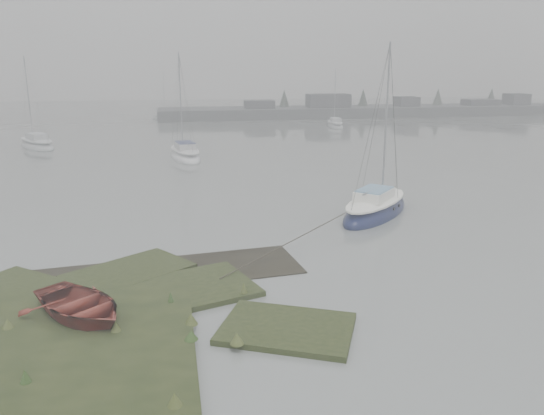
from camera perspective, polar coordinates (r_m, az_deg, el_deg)
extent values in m
plane|color=slate|center=(43.85, -7.64, 5.60)|extent=(160.00, 160.00, 0.00)
cube|color=#4C4F51|center=(80.64, 9.97, 10.10)|extent=(60.00, 8.00, 1.60)
cube|color=#424247|center=(75.46, -1.38, 10.61)|extent=(4.00, 3.00, 2.20)
cube|color=#424247|center=(77.69, 6.05, 10.95)|extent=(6.00, 3.00, 3.00)
cube|color=#424247|center=(81.97, 14.25, 10.61)|extent=(3.00, 3.00, 2.50)
cube|color=#424247|center=(87.69, 21.48, 10.13)|extent=(5.00, 3.00, 2.00)
cube|color=#424247|center=(90.98, 24.76, 10.20)|extent=(3.00, 3.00, 2.80)
cone|color=#384238|center=(78.11, 1.32, 11.34)|extent=(2.00, 2.00, 3.50)
cone|color=#384238|center=(81.47, 9.77, 11.28)|extent=(2.00, 2.00, 3.50)
cone|color=#384238|center=(86.38, 17.39, 11.02)|extent=(2.00, 2.00, 3.50)
cone|color=#384238|center=(90.93, 22.50, 10.74)|extent=(2.00, 2.00, 3.50)
ellipsoid|color=#0E143A|center=(26.21, 11.06, -0.55)|extent=(5.71, 5.90, 1.50)
ellipsoid|color=white|center=(26.06, 11.12, 0.72)|extent=(4.87, 5.04, 0.42)
cube|color=white|center=(25.74, 10.94, 1.40)|extent=(2.42, 2.45, 0.44)
cube|color=#6D98BA|center=(25.68, 10.97, 1.94)|extent=(2.23, 2.26, 0.07)
cylinder|color=#939399|center=(26.16, 12.19, 9.27)|extent=(0.10, 0.10, 7.07)
cylinder|color=#939399|center=(25.52, 10.82, 1.87)|extent=(1.75, 1.86, 0.08)
ellipsoid|color=white|center=(42.28, -9.33, 5.34)|extent=(3.09, 6.44, 1.50)
ellipsoid|color=silver|center=(42.19, -9.36, 6.14)|extent=(2.55, 5.58, 0.42)
cube|color=silver|center=(41.88, -9.31, 6.59)|extent=(1.68, 2.32, 0.44)
cube|color=navy|center=(41.85, -9.32, 6.93)|extent=(1.56, 2.13, 0.07)
cylinder|color=#939399|center=(42.57, -9.81, 11.40)|extent=(0.10, 0.10, 7.06)
cylinder|color=#939399|center=(41.67, -9.27, 6.90)|extent=(0.51, 2.45, 0.08)
ellipsoid|color=#B3B9BC|center=(51.81, -23.95, 5.98)|extent=(4.87, 6.19, 1.47)
ellipsoid|color=silver|center=(51.74, -24.02, 6.62)|extent=(4.13, 5.32, 0.41)
cube|color=silver|center=(51.45, -23.96, 7.00)|extent=(2.19, 2.45, 0.43)
cube|color=silver|center=(51.43, -23.99, 7.27)|extent=(2.03, 2.25, 0.07)
cylinder|color=#939399|center=(52.16, -24.74, 10.77)|extent=(0.10, 0.10, 6.91)
cylinder|color=#939399|center=(51.26, -23.93, 7.25)|extent=(1.34, 2.10, 0.08)
ellipsoid|color=silver|center=(64.71, 6.80, 8.65)|extent=(2.34, 5.37, 1.26)
ellipsoid|color=silver|center=(64.66, 6.81, 9.09)|extent=(1.91, 4.67, 0.36)
cube|color=silver|center=(64.41, 6.86, 9.35)|extent=(1.33, 1.91, 0.37)
cube|color=silver|center=(64.39, 6.86, 9.54)|extent=(1.23, 1.75, 0.06)
cylinder|color=#939399|center=(65.08, 6.79, 11.99)|extent=(0.08, 0.08, 5.94)
cylinder|color=#939399|center=(64.25, 6.89, 9.52)|extent=(0.32, 2.07, 0.07)
ellipsoid|color=#B6BBC0|center=(75.77, -10.94, 9.37)|extent=(5.14, 2.80, 1.19)
ellipsoid|color=silver|center=(75.73, -10.96, 9.73)|extent=(4.45, 2.33, 0.34)
cube|color=silver|center=(75.66, -10.81, 9.96)|extent=(1.89, 1.44, 0.35)
cube|color=silver|center=(75.64, -10.82, 10.10)|extent=(1.74, 1.34, 0.06)
cylinder|color=#939399|center=(75.70, -11.54, 12.01)|extent=(0.08, 0.08, 5.59)
cylinder|color=#939399|center=(75.61, -10.72, 10.11)|extent=(1.91, 0.56, 0.06)
imported|color=maroon|center=(15.82, -20.02, -9.81)|extent=(4.07, 4.22, 0.71)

